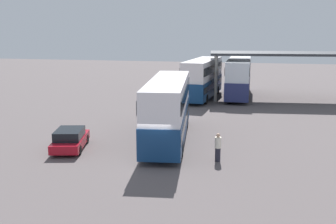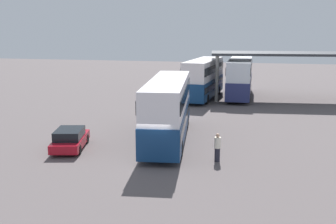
# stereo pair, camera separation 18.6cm
# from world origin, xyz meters

# --- Properties ---
(ground_plane) EXTENTS (140.00, 140.00, 0.00)m
(ground_plane) POSITION_xyz_m (0.00, 0.00, 0.00)
(ground_plane) COLOR #5A5252
(double_decker_main) EXTENTS (3.77, 11.61, 4.24)m
(double_decker_main) POSITION_xyz_m (-0.08, 4.77, 2.33)
(double_decker_main) COLOR navy
(double_decker_main) RESTS_ON ground_plane
(parked_hatchback) EXTENTS (2.63, 4.31, 1.35)m
(parked_hatchback) POSITION_xyz_m (-5.79, 1.36, 0.67)
(parked_hatchback) COLOR #A7101E
(parked_hatchback) RESTS_ON ground_plane
(double_decker_near_canopy) EXTENTS (3.49, 10.39, 4.31)m
(double_decker_near_canopy) POSITION_xyz_m (0.19, 21.81, 2.36)
(double_decker_near_canopy) COLOR navy
(double_decker_near_canopy) RESTS_ON ground_plane
(double_decker_mid_row) EXTENTS (2.56, 11.16, 4.30)m
(double_decker_mid_row) POSITION_xyz_m (4.07, 23.83, 2.36)
(double_decker_mid_row) COLOR navy
(double_decker_mid_row) RESTS_ON ground_plane
(depot_canopy) EXTENTS (16.91, 7.05, 5.14)m
(depot_canopy) POSITION_xyz_m (9.19, 22.83, 4.75)
(depot_canopy) COLOR #33353A
(depot_canopy) RESTS_ON ground_plane
(pedestrian_waiting) EXTENTS (0.38, 0.38, 1.68)m
(pedestrian_waiting) POSITION_xyz_m (3.69, 1.02, 0.84)
(pedestrian_waiting) COLOR #262633
(pedestrian_waiting) RESTS_ON ground_plane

